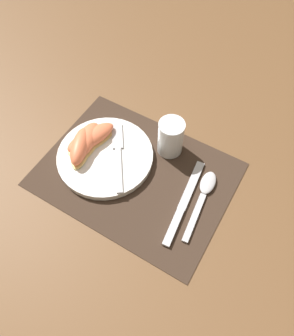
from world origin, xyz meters
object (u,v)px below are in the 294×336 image
Objects in this scene: plate at (106,156)px; citrus_wedge_1 at (86,141)px; knife at (184,203)px; fork at (118,151)px; citrus_wedge_2 at (80,147)px; citrus_wedge_0 at (91,138)px; spoon at (204,192)px; juice_glass at (171,139)px.

plate is 0.06m from citrus_wedge_1.
knife is at bearing -3.10° from citrus_wedge_1.
citrus_wedge_2 is at bearing -151.13° from fork.
citrus_wedge_0 reaches higher than knife.
citrus_wedge_2 reaches higher than plate.
citrus_wedge_2 is (-0.08, -0.04, 0.01)m from fork.
spoon is 1.09× the size of fork.
citrus_wedge_1 is (-0.06, -0.00, 0.02)m from plate.
citrus_wedge_0 is (-0.05, 0.01, 0.02)m from plate.
juice_glass is at bearing 39.83° from fork.
spoon is at bearing 4.08° from citrus_wedge_0.
knife is (0.10, -0.12, -0.04)m from juice_glass.
spoon is 1.55× the size of citrus_wedge_2.
juice_glass is at bearing 40.16° from plate.
spoon is at bearing 3.67° from fork.
plate reaches higher than spoon.
citrus_wedge_0 is 1.13× the size of citrus_wedge_1.
plate is 1.61× the size of citrus_wedge_0.
plate is at bearing 0.17° from citrus_wedge_1.
plate is 1.35× the size of fork.
citrus_wedge_0 reaches higher than fork.
citrus_wedge_1 reaches higher than plate.
citrus_wedge_0 reaches higher than plate.
plate is 0.22m from knife.
juice_glass is 0.55× the size of fork.
fork is at bearing -140.17° from juice_glass.
fork is 0.09m from citrus_wedge_2.
juice_glass reaches higher than citrus_wedge_0.
citrus_wedge_0 is at bearing 70.04° from citrus_wedge_1.
fork is 1.35× the size of citrus_wedge_1.
citrus_wedge_0 is at bearing -174.66° from fork.
plate is at bearing 22.24° from citrus_wedge_2.
juice_glass is 0.51× the size of spoon.
juice_glass is 0.13m from fork.
juice_glass is at bearing 35.34° from citrus_wedge_2.
citrus_wedge_2 is (0.00, -0.02, 0.00)m from citrus_wedge_1.
spoon is at bearing 6.60° from citrus_wedge_1.
citrus_wedge_1 is (-0.08, -0.02, 0.01)m from fork.
fork is at bearing 5.34° from citrus_wedge_0.
fork is 0.07m from citrus_wedge_0.
juice_glass reaches higher than fork.
citrus_wedge_2 is (-0.00, -0.04, 0.00)m from citrus_wedge_0.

